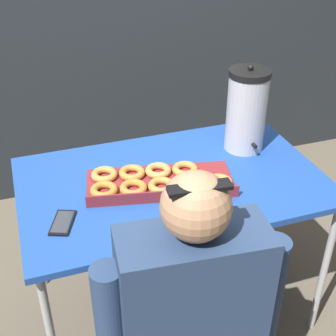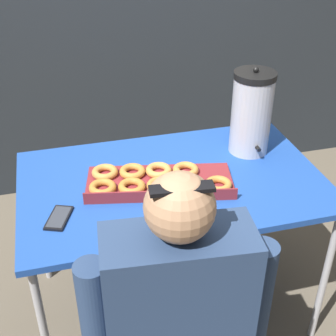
{
  "view_description": "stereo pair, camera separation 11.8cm",
  "coord_description": "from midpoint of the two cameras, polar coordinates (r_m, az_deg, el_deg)",
  "views": [
    {
      "loc": [
        -0.56,
        -1.59,
        1.89
      ],
      "look_at": [
        -0.02,
        0.0,
        0.83
      ],
      "focal_mm": 50.0,
      "sensor_mm": 36.0,
      "label": 1
    },
    {
      "loc": [
        -0.45,
        -1.62,
        1.89
      ],
      "look_at": [
        -0.02,
        0.0,
        0.83
      ],
      "focal_mm": 50.0,
      "sensor_mm": 36.0,
      "label": 2
    }
  ],
  "objects": [
    {
      "name": "cell_phone",
      "position": [
        1.82,
        -14.55,
        -6.5
      ],
      "size": [
        0.12,
        0.16,
        0.01
      ],
      "rotation": [
        0.0,
        0.0,
        -0.38
      ],
      "color": "black",
      "rests_on": "folding_table"
    },
    {
      "name": "person_seated",
      "position": [
        1.67,
        0.67,
        -19.71
      ],
      "size": [
        0.62,
        0.29,
        1.21
      ],
      "rotation": [
        0.0,
        0.0,
        3.04
      ],
      "color": "#33332D",
      "rests_on": "ground"
    },
    {
      "name": "coffee_urn",
      "position": [
        2.18,
        8.01,
        6.96
      ],
      "size": [
        0.19,
        0.21,
        0.41
      ],
      "color": "#B7B7BC",
      "rests_on": "folding_table"
    },
    {
      "name": "ground_plane",
      "position": [
        2.53,
        -0.99,
        -16.16
      ],
      "size": [
        12.0,
        12.0,
        0.0
      ],
      "primitive_type": "plane",
      "color": "brown"
    },
    {
      "name": "folding_table",
      "position": [
        2.04,
        -1.17,
        -2.56
      ],
      "size": [
        1.3,
        0.81,
        0.77
      ],
      "color": "#1E479E",
      "rests_on": "ground"
    },
    {
      "name": "donut_box",
      "position": [
        1.96,
        -3.06,
        -1.66
      ],
      "size": [
        0.66,
        0.38,
        0.05
      ],
      "rotation": [
        0.0,
        0.0,
        -0.21
      ],
      "color": "maroon",
      "rests_on": "folding_table"
    }
  ]
}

